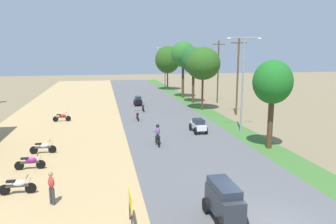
{
  "coord_description": "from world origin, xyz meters",
  "views": [
    {
      "loc": [
        -6.24,
        -11.22,
        7.18
      ],
      "look_at": [
        -0.5,
        17.35,
        1.69
      ],
      "focal_mm": 34.73,
      "sensor_mm": 36.0,
      "label": 1
    }
  ],
  "objects_px": {
    "pedestrian_on_shoulder": "(51,186)",
    "utility_pole_far": "(238,76)",
    "car_hatchback_black": "(138,100)",
    "parked_motorbike_second": "(30,162)",
    "median_tree_nearest": "(273,83)",
    "street_signboard": "(131,202)",
    "median_tree_second": "(203,64)",
    "median_tree_third": "(193,61)",
    "median_tree_fourth": "(183,54)",
    "utility_pole_near": "(218,71)",
    "parked_motorbike_fourth": "(62,117)",
    "streetlamp_mid": "(165,64)",
    "parked_motorbike_third": "(43,147)",
    "motorbike_foreground_rider": "(157,135)",
    "motorbike_ahead_third": "(143,107)",
    "car_van_charcoal": "(224,200)",
    "parked_motorbike_nearest": "(18,185)",
    "streetlamp_near": "(243,78)",
    "motorbike_ahead_second": "(137,115)",
    "car_sedan_white": "(198,125)",
    "median_tree_fifth": "(168,60)"
  },
  "relations": [
    {
      "from": "car_van_charcoal",
      "to": "car_hatchback_black",
      "type": "height_order",
      "value": "car_van_charcoal"
    },
    {
      "from": "motorbike_foreground_rider",
      "to": "motorbike_ahead_third",
      "type": "height_order",
      "value": "motorbike_foreground_rider"
    },
    {
      "from": "median_tree_fourth",
      "to": "car_van_charcoal",
      "type": "relative_size",
      "value": 3.58
    },
    {
      "from": "car_hatchback_black",
      "to": "parked_motorbike_second",
      "type": "bearing_deg",
      "value": -111.93
    },
    {
      "from": "car_van_charcoal",
      "to": "car_sedan_white",
      "type": "height_order",
      "value": "car_van_charcoal"
    },
    {
      "from": "pedestrian_on_shoulder",
      "to": "utility_pole_far",
      "type": "xyz_separation_m",
      "value": [
        17.32,
        19.06,
        3.5
      ]
    },
    {
      "from": "parked_motorbike_fourth",
      "to": "motorbike_ahead_second",
      "type": "distance_m",
      "value": 7.68
    },
    {
      "from": "parked_motorbike_second",
      "to": "motorbike_ahead_third",
      "type": "xyz_separation_m",
      "value": [
        9.11,
        17.97,
        0.02
      ]
    },
    {
      "from": "pedestrian_on_shoulder",
      "to": "streetlamp_mid",
      "type": "xyz_separation_m",
      "value": [
        14.58,
        47.92,
        3.65
      ]
    },
    {
      "from": "parked_motorbike_second",
      "to": "median_tree_nearest",
      "type": "xyz_separation_m",
      "value": [
        16.48,
        1.26,
        4.37
      ]
    },
    {
      "from": "median_tree_nearest",
      "to": "motorbike_foreground_rider",
      "type": "relative_size",
      "value": 3.62
    },
    {
      "from": "car_sedan_white",
      "to": "utility_pole_far",
      "type": "bearing_deg",
      "value": 47.23
    },
    {
      "from": "median_tree_fourth",
      "to": "car_sedan_white",
      "type": "distance_m",
      "value": 22.67
    },
    {
      "from": "motorbike_ahead_third",
      "to": "median_tree_third",
      "type": "bearing_deg",
      "value": 33.89
    },
    {
      "from": "streetlamp_mid",
      "to": "motorbike_foreground_rider",
      "type": "distance_m",
      "value": 40.26
    },
    {
      "from": "median_tree_second",
      "to": "utility_pole_far",
      "type": "xyz_separation_m",
      "value": [
        2.92,
        -3.62,
        -1.21
      ]
    },
    {
      "from": "street_signboard",
      "to": "car_hatchback_black",
      "type": "height_order",
      "value": "street_signboard"
    },
    {
      "from": "parked_motorbike_fourth",
      "to": "median_tree_fifth",
      "type": "xyz_separation_m",
      "value": [
        16.03,
        25.11,
        5.04
      ]
    },
    {
      "from": "parked_motorbike_second",
      "to": "utility_pole_near",
      "type": "relative_size",
      "value": 0.21
    },
    {
      "from": "street_signboard",
      "to": "motorbike_ahead_third",
      "type": "relative_size",
      "value": 0.83
    },
    {
      "from": "parked_motorbike_third",
      "to": "car_sedan_white",
      "type": "relative_size",
      "value": 0.8
    },
    {
      "from": "motorbike_foreground_rider",
      "to": "parked_motorbike_third",
      "type": "bearing_deg",
      "value": -176.93
    },
    {
      "from": "motorbike_foreground_rider",
      "to": "median_tree_third",
      "type": "bearing_deg",
      "value": 66.98
    },
    {
      "from": "parked_motorbike_third",
      "to": "motorbike_foreground_rider",
      "type": "bearing_deg",
      "value": 3.07
    },
    {
      "from": "median_tree_third",
      "to": "median_tree_fourth",
      "type": "relative_size",
      "value": 0.89
    },
    {
      "from": "car_hatchback_black",
      "to": "motorbike_foreground_rider",
      "type": "height_order",
      "value": "motorbike_foreground_rider"
    },
    {
      "from": "parked_motorbike_nearest",
      "to": "motorbike_ahead_third",
      "type": "xyz_separation_m",
      "value": [
        8.97,
        21.56,
        0.02
      ]
    },
    {
      "from": "street_signboard",
      "to": "median_tree_third",
      "type": "distance_m",
      "value": 33.14
    },
    {
      "from": "parked_motorbike_second",
      "to": "streetlamp_mid",
      "type": "distance_m",
      "value": 46.11
    },
    {
      "from": "median_tree_third",
      "to": "motorbike_ahead_second",
      "type": "relative_size",
      "value": 4.27
    },
    {
      "from": "car_van_charcoal",
      "to": "motorbike_foreground_rider",
      "type": "relative_size",
      "value": 1.34
    },
    {
      "from": "parked_motorbike_fourth",
      "to": "median_tree_fourth",
      "type": "height_order",
      "value": "median_tree_fourth"
    },
    {
      "from": "pedestrian_on_shoulder",
      "to": "utility_pole_far",
      "type": "height_order",
      "value": "utility_pole_far"
    },
    {
      "from": "median_tree_third",
      "to": "car_hatchback_black",
      "type": "distance_m",
      "value": 9.32
    },
    {
      "from": "parked_motorbike_third",
      "to": "pedestrian_on_shoulder",
      "type": "relative_size",
      "value": 1.11
    },
    {
      "from": "utility_pole_near",
      "to": "motorbike_ahead_third",
      "type": "height_order",
      "value": "utility_pole_near"
    },
    {
      "from": "street_signboard",
      "to": "motorbike_ahead_second",
      "type": "relative_size",
      "value": 0.83
    },
    {
      "from": "parked_motorbike_fourth",
      "to": "median_tree_fourth",
      "type": "distance_m",
      "value": 22.58
    },
    {
      "from": "median_tree_second",
      "to": "median_tree_fourth",
      "type": "bearing_deg",
      "value": 88.9
    },
    {
      "from": "median_tree_nearest",
      "to": "median_tree_second",
      "type": "relative_size",
      "value": 0.86
    },
    {
      "from": "median_tree_third",
      "to": "street_signboard",
      "type": "bearing_deg",
      "value": -110.14
    },
    {
      "from": "utility_pole_near",
      "to": "streetlamp_near",
      "type": "bearing_deg",
      "value": -102.66
    },
    {
      "from": "median_tree_fourth",
      "to": "motorbike_ahead_second",
      "type": "relative_size",
      "value": 4.79
    },
    {
      "from": "pedestrian_on_shoulder",
      "to": "streetlamp_near",
      "type": "distance_m",
      "value": 19.04
    },
    {
      "from": "street_signboard",
      "to": "motorbike_ahead_second",
      "type": "distance_m",
      "value": 20.97
    },
    {
      "from": "parked_motorbike_second",
      "to": "street_signboard",
      "type": "bearing_deg",
      "value": -54.79
    },
    {
      "from": "parked_motorbike_second",
      "to": "car_van_charcoal",
      "type": "height_order",
      "value": "car_van_charcoal"
    },
    {
      "from": "parked_motorbike_fourth",
      "to": "streetlamp_mid",
      "type": "relative_size",
      "value": 0.23
    },
    {
      "from": "utility_pole_near",
      "to": "street_signboard",
      "type": "bearing_deg",
      "value": -115.8
    },
    {
      "from": "pedestrian_on_shoulder",
      "to": "street_signboard",
      "type": "bearing_deg",
      "value": -37.23
    }
  ]
}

